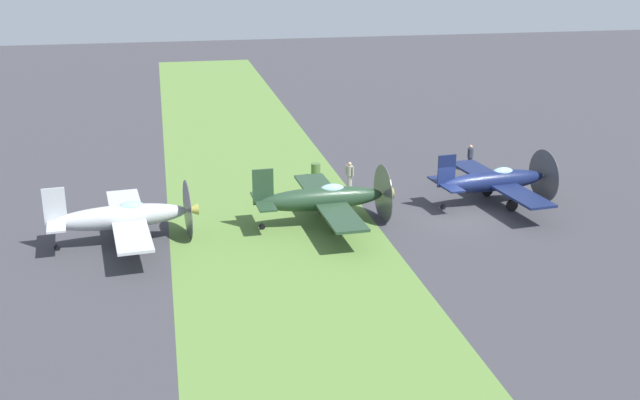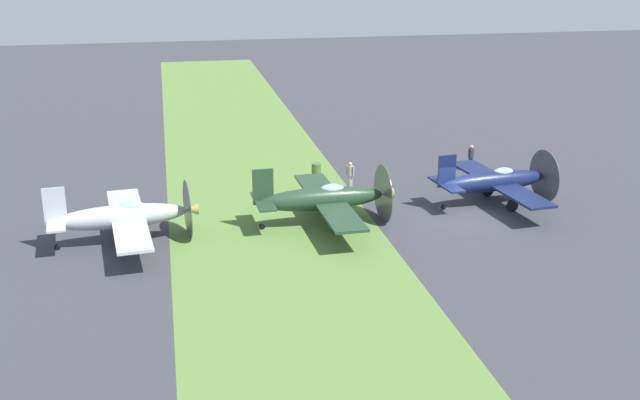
% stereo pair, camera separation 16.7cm
% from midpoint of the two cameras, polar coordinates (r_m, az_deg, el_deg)
% --- Properties ---
extents(ground_plane, '(160.00, 160.00, 0.00)m').
position_cam_midpoint_polar(ground_plane, '(44.00, 10.22, -1.19)').
color(ground_plane, '#38383D').
extents(grass_verge, '(120.00, 11.00, 0.01)m').
position_cam_midpoint_polar(grass_verge, '(41.46, -3.22, -2.16)').
color(grass_verge, '#567A38').
rests_on(grass_verge, ground).
extents(airplane_lead, '(9.44, 7.49, 3.35)m').
position_cam_midpoint_polar(airplane_lead, '(46.03, 12.81, 1.37)').
color(airplane_lead, '#141E47').
rests_on(airplane_lead, ground).
extents(airplane_wingman, '(9.72, 7.71, 3.47)m').
position_cam_midpoint_polar(airplane_wingman, '(41.70, 0.40, 0.10)').
color(airplane_wingman, '#233D28').
rests_on(airplane_wingman, ground).
extents(airplane_trail, '(9.52, 7.54, 3.38)m').
position_cam_midpoint_polar(airplane_trail, '(40.37, -14.05, -1.17)').
color(airplane_trail, '#B2B7BC').
rests_on(airplane_trail, ground).
extents(ground_crew_chief, '(0.53, 0.41, 1.73)m').
position_cam_midpoint_polar(ground_crew_chief, '(47.73, 2.31, 1.83)').
color(ground_crew_chief, '#9E998E').
rests_on(ground_crew_chief, ground).
extents(ground_crew_mechanic, '(0.56, 0.38, 1.73)m').
position_cam_midpoint_polar(ground_crew_mechanic, '(52.58, 11.05, 3.09)').
color(ground_crew_mechanic, '#2D3342').
rests_on(ground_crew_mechanic, ground).
extents(fuel_drum, '(0.60, 0.60, 0.90)m').
position_cam_midpoint_polar(fuel_drum, '(50.31, -0.18, 2.19)').
color(fuel_drum, '#476633').
rests_on(fuel_drum, ground).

